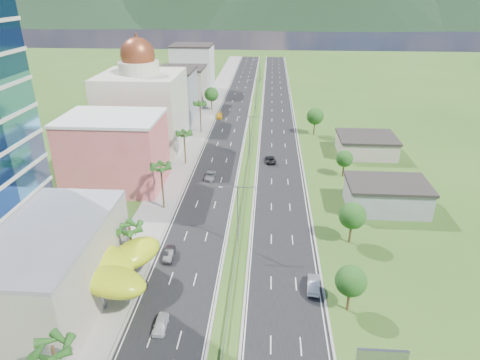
# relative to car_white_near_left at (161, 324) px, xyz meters

# --- Properties ---
(ground) EXTENTS (500.00, 500.00, 0.00)m
(ground) POSITION_rel_car_white_near_left_xyz_m (8.37, 10.20, -0.72)
(ground) COLOR #2D5119
(ground) RESTS_ON ground
(road_left) EXTENTS (11.00, 260.00, 0.04)m
(road_left) POSITION_rel_car_white_near_left_xyz_m (0.87, 100.20, -0.70)
(road_left) COLOR black
(road_left) RESTS_ON ground
(road_right) EXTENTS (11.00, 260.00, 0.04)m
(road_right) POSITION_rel_car_white_near_left_xyz_m (15.87, 100.20, -0.70)
(road_right) COLOR black
(road_right) RESTS_ON ground
(sidewalk_left) EXTENTS (7.00, 260.00, 0.12)m
(sidewalk_left) POSITION_rel_car_white_near_left_xyz_m (-8.63, 100.20, -0.66)
(sidewalk_left) COLOR gray
(sidewalk_left) RESTS_ON ground
(median_guardrail) EXTENTS (0.10, 216.06, 0.76)m
(median_guardrail) POSITION_rel_car_white_near_left_xyz_m (8.37, 82.19, -0.10)
(median_guardrail) COLOR gray
(median_guardrail) RESTS_ON ground
(streetlight_median_b) EXTENTS (6.04, 0.25, 11.00)m
(streetlight_median_b) POSITION_rel_car_white_near_left_xyz_m (8.37, 20.20, 6.03)
(streetlight_median_b) COLOR gray
(streetlight_median_b) RESTS_ON ground
(streetlight_median_c) EXTENTS (6.04, 0.25, 11.00)m
(streetlight_median_c) POSITION_rel_car_white_near_left_xyz_m (8.37, 60.20, 6.03)
(streetlight_median_c) COLOR gray
(streetlight_median_c) RESTS_ON ground
(streetlight_median_d) EXTENTS (6.04, 0.25, 11.00)m
(streetlight_median_d) POSITION_rel_car_white_near_left_xyz_m (8.37, 105.20, 6.03)
(streetlight_median_d) COLOR gray
(streetlight_median_d) RESTS_ON ground
(streetlight_median_e) EXTENTS (6.04, 0.25, 11.00)m
(streetlight_median_e) POSITION_rel_car_white_near_left_xyz_m (8.37, 150.20, 6.03)
(streetlight_median_e) COLOR gray
(streetlight_median_e) RESTS_ON ground
(lime_canopy) EXTENTS (18.00, 15.00, 7.40)m
(lime_canopy) POSITION_rel_car_white_near_left_xyz_m (-11.63, 6.20, 4.27)
(lime_canopy) COLOR #B8CD14
(lime_canopy) RESTS_ON ground
(pink_shophouse) EXTENTS (20.00, 15.00, 15.00)m
(pink_shophouse) POSITION_rel_car_white_near_left_xyz_m (-19.63, 42.20, 6.78)
(pink_shophouse) COLOR #D65859
(pink_shophouse) RESTS_ON ground
(domed_building) EXTENTS (20.00, 20.00, 28.70)m
(domed_building) POSITION_rel_car_white_near_left_xyz_m (-19.63, 65.20, 10.63)
(domed_building) COLOR beige
(domed_building) RESTS_ON ground
(midrise_grey) EXTENTS (16.00, 15.00, 16.00)m
(midrise_grey) POSITION_rel_car_white_near_left_xyz_m (-18.63, 90.20, 7.28)
(midrise_grey) COLOR gray
(midrise_grey) RESTS_ON ground
(midrise_beige) EXTENTS (16.00, 15.00, 13.00)m
(midrise_beige) POSITION_rel_car_white_near_left_xyz_m (-18.63, 112.20, 5.78)
(midrise_beige) COLOR #B0A291
(midrise_beige) RESTS_ON ground
(midrise_white) EXTENTS (16.00, 15.00, 18.00)m
(midrise_white) POSITION_rel_car_white_near_left_xyz_m (-18.63, 135.20, 8.28)
(midrise_white) COLOR silver
(midrise_white) RESTS_ON ground
(shed_near) EXTENTS (15.00, 10.00, 5.00)m
(shed_near) POSITION_rel_car_white_near_left_xyz_m (36.37, 35.20, 1.78)
(shed_near) COLOR gray
(shed_near) RESTS_ON ground
(shed_far) EXTENTS (14.00, 12.00, 4.40)m
(shed_far) POSITION_rel_car_white_near_left_xyz_m (38.37, 65.20, 1.48)
(shed_far) COLOR #B0A291
(shed_far) RESTS_ON ground
(palm_tree_a) EXTENTS (3.60, 3.60, 9.10)m
(palm_tree_a) POSITION_rel_car_white_near_left_xyz_m (-7.13, -11.80, 7.30)
(palm_tree_a) COLOR #47301C
(palm_tree_a) RESTS_ON ground
(palm_tree_b) EXTENTS (3.60, 3.60, 8.10)m
(palm_tree_b) POSITION_rel_car_white_near_left_xyz_m (-7.13, 12.20, 6.34)
(palm_tree_b) COLOR #47301C
(palm_tree_b) RESTS_ON ground
(palm_tree_c) EXTENTS (3.60, 3.60, 9.60)m
(palm_tree_c) POSITION_rel_car_white_near_left_xyz_m (-7.13, 32.20, 7.78)
(palm_tree_c) COLOR #47301C
(palm_tree_c) RESTS_ON ground
(palm_tree_d) EXTENTS (3.60, 3.60, 8.60)m
(palm_tree_d) POSITION_rel_car_white_near_left_xyz_m (-7.13, 55.20, 6.82)
(palm_tree_d) COLOR #47301C
(palm_tree_d) RESTS_ON ground
(palm_tree_e) EXTENTS (3.60, 3.60, 9.40)m
(palm_tree_e) POSITION_rel_car_white_near_left_xyz_m (-7.13, 80.20, 7.59)
(palm_tree_e) COLOR #47301C
(palm_tree_e) RESTS_ON ground
(leafy_tree_lfar) EXTENTS (4.90, 4.90, 8.05)m
(leafy_tree_lfar) POSITION_rel_car_white_near_left_xyz_m (-7.13, 105.20, 4.86)
(leafy_tree_lfar) COLOR #47301C
(leafy_tree_lfar) RESTS_ON ground
(leafy_tree_ra) EXTENTS (4.20, 4.20, 6.90)m
(leafy_tree_ra) POSITION_rel_car_white_near_left_xyz_m (24.37, 5.20, 4.05)
(leafy_tree_ra) COLOR #47301C
(leafy_tree_ra) RESTS_ON ground
(leafy_tree_rb) EXTENTS (4.55, 4.55, 7.47)m
(leafy_tree_rb) POSITION_rel_car_white_near_left_xyz_m (27.37, 22.20, 4.46)
(leafy_tree_rb) COLOR #47301C
(leafy_tree_rb) RESTS_ON ground
(leafy_tree_rc) EXTENTS (3.85, 3.85, 6.33)m
(leafy_tree_rc) POSITION_rel_car_white_near_left_xyz_m (30.37, 50.20, 3.65)
(leafy_tree_rc) COLOR #47301C
(leafy_tree_rc) RESTS_ON ground
(leafy_tree_rd) EXTENTS (4.90, 4.90, 8.05)m
(leafy_tree_rd) POSITION_rel_car_white_near_left_xyz_m (26.37, 80.20, 4.86)
(leafy_tree_rd) COLOR #47301C
(leafy_tree_rd) RESTS_ON ground
(mountain_ridge) EXTENTS (860.00, 140.00, 90.00)m
(mountain_ridge) POSITION_rel_car_white_near_left_xyz_m (68.37, 460.20, -0.72)
(mountain_ridge) COLOR black
(mountain_ridge) RESTS_ON ground
(car_white_near_left) EXTENTS (1.69, 4.04, 1.36)m
(car_white_near_left) POSITION_rel_car_white_near_left_xyz_m (0.00, 0.00, 0.00)
(car_white_near_left) COLOR silver
(car_white_near_left) RESTS_ON road_left
(car_dark_left) EXTENTS (1.74, 4.45, 1.44)m
(car_dark_left) POSITION_rel_car_white_near_left_xyz_m (-2.36, 15.49, 0.04)
(car_dark_left) COLOR black
(car_dark_left) RESTS_ON road_left
(car_silver_mid_left) EXTENTS (2.28, 4.81, 1.33)m
(car_silver_mid_left) POSITION_rel_car_white_near_left_xyz_m (0.09, 46.97, -0.02)
(car_silver_mid_left) COLOR #929699
(car_silver_mid_left) RESTS_ON road_left
(car_yellow_far_left) EXTENTS (2.53, 5.25, 1.47)m
(car_yellow_far_left) POSITION_rel_car_white_near_left_xyz_m (-3.38, 95.84, 0.06)
(car_yellow_far_left) COLOR gold
(car_yellow_far_left) RESTS_ON road_left
(car_silver_right) EXTENTS (2.20, 5.03, 1.61)m
(car_silver_right) POSITION_rel_car_white_near_left_xyz_m (20.13, 9.33, 0.12)
(car_silver_right) COLOR #B2B5BA
(car_silver_right) RESTS_ON road_right
(car_dark_far_right) EXTENTS (2.80, 5.15, 1.37)m
(car_dark_far_right) POSITION_rel_car_white_near_left_xyz_m (13.72, 57.80, 0.00)
(car_dark_far_right) COLOR black
(car_dark_far_right) RESTS_ON road_right
(motorcycle) EXTENTS (0.82, 1.89, 1.17)m
(motorcycle) POSITION_rel_car_white_near_left_xyz_m (-3.93, 7.88, -0.10)
(motorcycle) COLOR black
(motorcycle) RESTS_ON road_left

